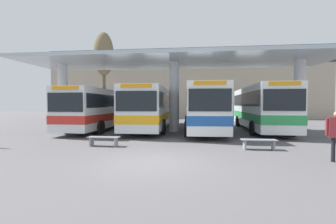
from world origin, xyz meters
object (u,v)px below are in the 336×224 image
Objects in this scene: transit_bus_center_bay at (153,107)px; pedestrian_waiting at (336,131)px; transit_bus_right_bay at (203,107)px; transit_bus_far_right_bay at (260,107)px; transit_bus_left_bay at (104,108)px; waiting_bench_near_pillar at (259,142)px; poplar_tree_behind_left at (104,55)px; parked_car_street at (205,112)px; waiting_bench_mid_platform at (104,139)px.

pedestrian_waiting is at bearing 128.68° from transit_bus_center_bay.
transit_bus_far_right_bay is at bearing -169.68° from transit_bus_right_bay.
transit_bus_left_bay is 7.19× the size of waiting_bench_near_pillar.
waiting_bench_near_pillar is at bearing -47.69° from poplar_tree_behind_left.
parked_car_street is at bearing 18.81° from poplar_tree_behind_left.
poplar_tree_behind_left is at bearing -44.52° from transit_bus_center_bay.
pedestrian_waiting is (4.31, -8.85, -0.75)m from transit_bus_right_bay.
transit_bus_center_bay is 1.18× the size of poplar_tree_behind_left.
transit_bus_right_bay is at bearing 136.31° from pedestrian_waiting.
poplar_tree_behind_left reaches higher than transit_bus_far_right_bay.
transit_bus_left_bay is at bearing 3.43° from transit_bus_far_right_bay.
transit_bus_center_bay is 11.59m from parked_car_street.
transit_bus_center_bay is 8.56m from transit_bus_far_right_bay.
waiting_bench_near_pillar is at bearing 126.79° from transit_bus_center_bay.
transit_bus_center_bay is (4.02, 0.50, 0.06)m from transit_bus_left_bay.
transit_bus_right_bay reaches higher than transit_bus_center_bay.
waiting_bench_near_pillar is at bearing 106.25° from transit_bus_right_bay.
waiting_bench_near_pillar is (-2.24, -7.84, -1.51)m from transit_bus_far_right_bay.
waiting_bench_mid_platform is 9.58m from pedestrian_waiting.
waiting_bench_near_pillar is (2.23, -6.89, -1.50)m from transit_bus_right_bay.
pedestrian_waiting is 20.76m from parked_car_street.
transit_bus_right_bay is 7.03× the size of waiting_bench_mid_platform.
transit_bus_right_bay is 2.57× the size of parked_car_street.
transit_bus_right_bay is at bearing -95.21° from parked_car_street.
poplar_tree_behind_left reaches higher than waiting_bench_mid_platform.
transit_bus_left_bay reaches higher than waiting_bench_near_pillar.
pedestrian_waiting is at bearing -43.19° from waiting_bench_near_pillar.
pedestrian_waiting is (12.42, -9.50, -0.66)m from transit_bus_left_bay.
transit_bus_center_bay is 13.08m from pedestrian_waiting.
waiting_bench_near_pillar is at bearing -86.81° from parked_car_street.
transit_bus_center_bay is 2.86× the size of parked_car_street.
transit_bus_center_bay reaches higher than parked_car_street.
poplar_tree_behind_left reaches higher than transit_bus_right_bay.
pedestrian_waiting reaches higher than waiting_bench_mid_platform.
waiting_bench_near_pillar is (10.34, -7.55, -1.42)m from transit_bus_left_bay.
parked_car_street reaches higher than pedestrian_waiting.
parked_car_street is (-1.40, 18.51, 0.65)m from waiting_bench_near_pillar.
parked_car_street is at bearing -69.06° from transit_bus_far_right_bay.
transit_bus_right_bay is (8.11, -0.66, 0.09)m from transit_bus_left_bay.
transit_bus_left_bay is 7.20× the size of waiting_bench_mid_platform.
transit_bus_center_bay is 1.11× the size of transit_bus_right_bay.
transit_bus_far_right_bay reaches higher than transit_bus_left_bay.
transit_bus_far_right_bay is 5.96× the size of pedestrian_waiting.
transit_bus_center_bay is at bearing 0.74° from transit_bus_far_right_bay.
transit_bus_right_bay is at bearing 14.07° from transit_bus_far_right_bay.
transit_bus_left_bay is 2.63× the size of parked_car_street.
transit_bus_left_bay is at bearing 162.93° from pedestrian_waiting.
parked_car_street is at bearing -128.01° from transit_bus_left_bay.
transit_bus_far_right_bay is at bearing -72.29° from parked_car_street.
waiting_bench_near_pillar is at bearing 145.08° from transit_bus_left_bay.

